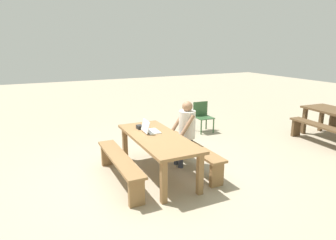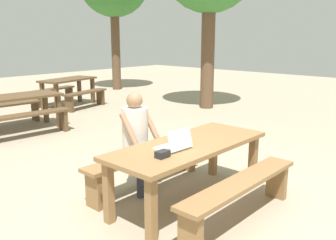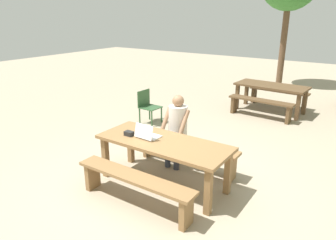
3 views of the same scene
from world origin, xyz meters
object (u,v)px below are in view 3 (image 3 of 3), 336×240
(person_seated, at_px, (177,125))
(picnic_table_mid, at_px, (271,89))
(small_pouch, at_px, (129,133))
(plastic_chair, at_px, (148,106))
(laptop, at_px, (147,134))
(picnic_table_front, at_px, (163,147))

(person_seated, xyz_separation_m, picnic_table_mid, (0.38, 4.12, -0.12))
(small_pouch, bearing_deg, picnic_table_mid, 81.07)
(plastic_chair, height_order, picnic_table_mid, plastic_chair)
(laptop, bearing_deg, picnic_table_front, -171.98)
(small_pouch, relative_size, plastic_chair, 0.18)
(small_pouch, xyz_separation_m, plastic_chair, (-1.43, 2.34, -0.34))
(picnic_table_front, relative_size, person_seated, 1.63)
(person_seated, distance_m, plastic_chair, 2.41)
(picnic_table_mid, bearing_deg, plastic_chair, -127.01)
(picnic_table_front, height_order, person_seated, person_seated)
(small_pouch, xyz_separation_m, picnic_table_mid, (0.77, 4.92, -0.14))
(small_pouch, bearing_deg, picnic_table_front, 12.01)
(laptop, distance_m, picnic_table_mid, 4.85)
(person_seated, bearing_deg, small_pouch, -116.08)
(laptop, relative_size, plastic_chair, 0.44)
(picnic_table_front, xyz_separation_m, person_seated, (-0.19, 0.67, 0.12))
(small_pouch, distance_m, picnic_table_mid, 4.98)
(person_seated, height_order, picnic_table_mid, person_seated)
(picnic_table_front, height_order, small_pouch, small_pouch)
(picnic_table_front, xyz_separation_m, picnic_table_mid, (0.19, 4.79, -0.00))
(person_seated, height_order, plastic_chair, person_seated)
(small_pouch, bearing_deg, person_seated, 63.92)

